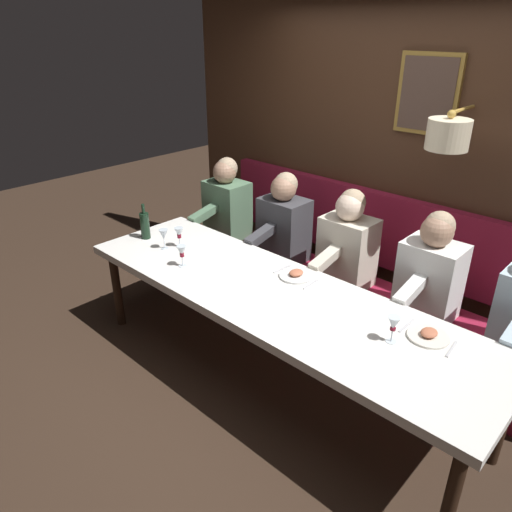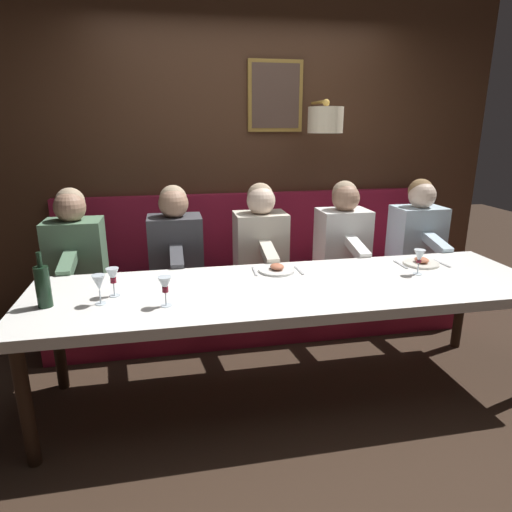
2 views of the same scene
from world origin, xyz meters
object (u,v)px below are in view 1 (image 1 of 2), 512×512
Objects in this scene: diner_farthest at (226,202)px; wine_glass_0 at (393,324)px; diner_middle at (348,242)px; wine_glass_2 at (164,235)px; dining_table at (273,299)px; wine_glass_3 at (179,234)px; diner_near at (431,270)px; wine_bottle at (145,225)px; wine_glass_1 at (182,252)px; diner_far at (284,221)px.

diner_farthest is 2.39m from wine_glass_0.
wine_glass_2 is (-0.96, 1.08, 0.04)m from diner_middle.
diner_farthest is (0.00, 1.38, 0.00)m from diner_middle.
dining_table is 18.81× the size of wine_glass_3.
diner_near reaches higher than wine_bottle.
dining_table is 18.81× the size of wine_glass_0.
wine_bottle is at bearing 92.50° from dining_table.
dining_table is at bearing 142.33° from diner_near.
dining_table is at bearing -76.56° from wine_glass_1.
diner_near is at bearing -53.30° from wine_glass_1.
diner_far is 4.82× the size of wine_glass_1.
wine_glass_0 is (-0.84, -1.52, 0.04)m from diner_far.
wine_glass_1 is at bearing -125.33° from wine_glass_3.
wine_glass_1 is 1.00× the size of wine_glass_3.
diner_middle is at bearing -90.00° from diner_farthest.
diner_farthest is (0.00, 2.06, 0.00)m from diner_near.
wine_glass_1 is 1.00× the size of wine_glass_2.
wine_bottle is at bearing 85.85° from wine_glass_2.
wine_bottle is at bearing -178.97° from diner_farthest.
dining_table is at bearing -85.77° from wine_glass_2.
diner_far is 0.72m from diner_farthest.
diner_near is at bearing -65.29° from wine_bottle.
diner_farthest is at bearing 57.47° from dining_table.
diner_near and diner_middle have the same top height.
diner_near is (0.88, -0.68, 0.13)m from dining_table.
wine_glass_1 is 0.36m from wine_glass_2.
diner_near is 1.77m from wine_glass_1.
diner_middle is 1.65m from wine_bottle.
wine_glass_1 is (-1.06, -0.64, 0.04)m from diner_farthest.
wine_glass_0 and wine_glass_3 have the same top height.
diner_farthest reaches higher than wine_bottle.
wine_glass_0 is 1.00× the size of wine_glass_3.
diner_middle is at bearing 0.34° from dining_table.
wine_glass_1 is at bearing 145.26° from diner_middle.
wine_glass_0 and wine_glass_1 have the same top height.
dining_table is 3.90× the size of diner_farthest.
diner_far is 0.93m from wine_glass_3.
wine_glass_0 is at bearing -89.61° from wine_glass_3.
diner_middle reaches higher than wine_glass_3.
dining_table is 0.87m from wine_glass_0.
wine_bottle reaches higher than wine_glass_2.
diner_middle is 1.29m from wine_glass_1.
diner_farthest reaches higher than wine_glass_0.
wine_glass_1 is at bearing 103.44° from dining_table.
wine_glass_2 and wine_glass_3 have the same top height.
diner_far is 4.82× the size of wine_glass_3.
diner_middle is 4.82× the size of wine_glass_0.
wine_glass_3 is at bearing -157.27° from diner_farthest.
diner_farthest is 1.24m from wine_glass_1.
wine_glass_3 is at bearing -29.72° from wine_glass_2.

